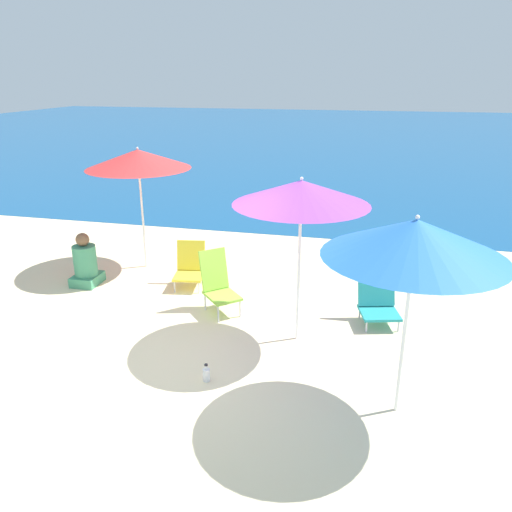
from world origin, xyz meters
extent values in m
plane|color=beige|center=(0.00, 0.00, 0.00)|extent=(60.00, 60.00, 0.00)
cube|color=navy|center=(0.00, 25.27, 0.00)|extent=(60.00, 40.00, 0.01)
cylinder|color=white|center=(-1.55, 2.94, 0.87)|extent=(0.04, 0.04, 1.75)
cone|color=red|center=(-1.55, 2.94, 1.90)|extent=(1.75, 1.75, 0.31)
sphere|color=white|center=(-1.55, 2.94, 2.08)|extent=(0.04, 0.04, 0.04)
cylinder|color=white|center=(1.46, 1.00, 0.89)|extent=(0.04, 0.04, 1.78)
cone|color=purple|center=(1.46, 1.00, 1.93)|extent=(1.63, 1.63, 0.29)
sphere|color=white|center=(1.46, 1.00, 2.09)|extent=(0.04, 0.04, 0.04)
cylinder|color=white|center=(2.68, -0.21, 0.83)|extent=(0.04, 0.04, 1.66)
cone|color=blue|center=(2.68, -0.21, 1.84)|extent=(1.69, 1.69, 0.35)
sphere|color=white|center=(2.68, -0.21, 2.04)|extent=(0.04, 0.04, 0.04)
cylinder|color=silver|center=(2.33, 1.38, 0.08)|extent=(0.02, 0.02, 0.16)
cylinder|color=silver|center=(2.75, 1.49, 0.08)|extent=(0.02, 0.02, 0.16)
cylinder|color=silver|center=(2.23, 1.78, 0.08)|extent=(0.02, 0.02, 0.16)
cylinder|color=silver|center=(2.64, 1.89, 0.08)|extent=(0.02, 0.02, 0.16)
cube|color=teal|center=(2.49, 1.64, 0.18)|extent=(0.61, 0.60, 0.04)
cube|color=teal|center=(2.42, 1.87, 0.47)|extent=(0.54, 0.33, 0.53)
cylinder|color=silver|center=(-0.63, 1.99, 0.09)|extent=(0.02, 0.02, 0.19)
cylinder|color=silver|center=(-0.25, 2.06, 0.09)|extent=(0.02, 0.02, 0.19)
cylinder|color=silver|center=(-0.69, 2.39, 0.09)|extent=(0.02, 0.02, 0.19)
cylinder|color=silver|center=(-0.32, 2.46, 0.09)|extent=(0.02, 0.02, 0.19)
cube|color=yellow|center=(-0.47, 2.23, 0.20)|extent=(0.53, 0.55, 0.04)
cube|color=yellow|center=(-0.51, 2.46, 0.47)|extent=(0.47, 0.21, 0.48)
cylinder|color=silver|center=(0.34, 1.19, 0.13)|extent=(0.02, 0.02, 0.26)
cylinder|color=silver|center=(0.59, 1.42, 0.13)|extent=(0.02, 0.02, 0.26)
cylinder|color=silver|center=(0.04, 1.51, 0.13)|extent=(0.02, 0.02, 0.26)
cylinder|color=silver|center=(0.29, 1.75, 0.13)|extent=(0.02, 0.02, 0.26)
cube|color=#8ECC3D|center=(0.32, 1.47, 0.27)|extent=(0.65, 0.65, 0.04)
cube|color=#8ECC3D|center=(0.14, 1.66, 0.59)|extent=(0.40, 0.39, 0.58)
cube|color=#3F8C66|center=(-2.14, 1.98, 0.08)|extent=(0.41, 0.48, 0.16)
cylinder|color=#3F8C66|center=(-2.14, 1.98, 0.41)|extent=(0.36, 0.36, 0.49)
sphere|color=brown|center=(-2.14, 1.98, 0.76)|extent=(0.21, 0.21, 0.21)
cylinder|color=silver|center=(0.63, -0.18, 0.07)|extent=(0.08, 0.08, 0.15)
cylinder|color=silver|center=(0.63, -0.18, 0.17)|extent=(0.04, 0.04, 0.05)
cylinder|color=black|center=(0.63, -0.18, 0.20)|extent=(0.04, 0.04, 0.02)
camera|label=1|loc=(2.28, -4.67, 3.22)|focal=35.00mm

